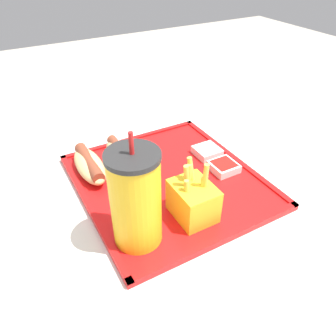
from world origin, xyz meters
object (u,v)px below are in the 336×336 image
(hot_dog_near, at_px, (122,155))
(sauce_cup_mayo, at_px, (207,151))
(sauce_cup_ketchup, at_px, (224,167))
(soda_cup, at_px, (136,199))
(fries_carton, at_px, (192,200))
(hot_dog_far, at_px, (89,165))

(hot_dog_near, distance_m, sauce_cup_mayo, 0.20)
(hot_dog_near, distance_m, sauce_cup_ketchup, 0.23)
(soda_cup, bearing_deg, hot_dog_near, -16.07)
(sauce_cup_mayo, bearing_deg, hot_dog_near, 70.92)
(hot_dog_near, xyz_separation_m, fries_carton, (-0.22, -0.05, 0.02))
(soda_cup, xyz_separation_m, fries_carton, (0.00, -0.11, -0.05))
(hot_dog_far, xyz_separation_m, sauce_cup_ketchup, (-0.14, -0.26, -0.01))
(soda_cup, bearing_deg, hot_dog_far, 3.31)
(hot_dog_near, bearing_deg, fries_carton, -167.81)
(soda_cup, relative_size, sauce_cup_mayo, 3.73)
(soda_cup, relative_size, fries_carton, 1.82)
(sauce_cup_ketchup, bearing_deg, hot_dog_near, 53.46)
(fries_carton, distance_m, sauce_cup_ketchup, 0.16)
(hot_dog_far, distance_m, sauce_cup_mayo, 0.27)
(hot_dog_near, xyz_separation_m, sauce_cup_ketchup, (-0.14, -0.18, -0.01))
(sauce_cup_mayo, bearing_deg, hot_dog_far, 76.15)
(fries_carton, bearing_deg, sauce_cup_mayo, -42.64)
(sauce_cup_ketchup, bearing_deg, hot_dog_far, 62.30)
(soda_cup, distance_m, hot_dog_near, 0.23)
(hot_dog_far, bearing_deg, fries_carton, -150.59)
(sauce_cup_mayo, bearing_deg, soda_cup, 121.55)
(soda_cup, relative_size, sauce_cup_ketchup, 3.73)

